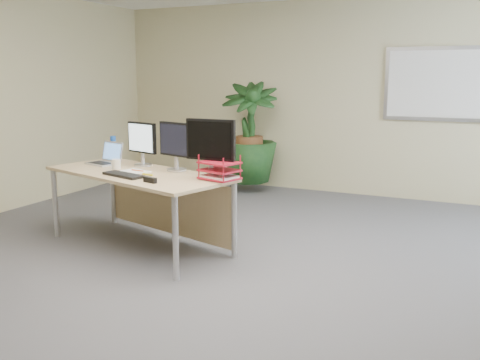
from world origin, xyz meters
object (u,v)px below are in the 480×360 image
at_px(monitor_left, 142,141).
at_px(monitor_right, 176,143).
at_px(desk, 147,187).
at_px(floor_plant, 249,140).
at_px(laptop, 106,158).

height_order(monitor_left, monitor_right, monitor_right).
xyz_separation_m(desk, monitor_left, (-0.20, 0.22, 0.41)).
distance_m(floor_plant, monitor_left, 2.47).
xyz_separation_m(floor_plant, monitor_right, (0.37, -2.55, 0.27)).
height_order(floor_plant, monitor_right, floor_plant).
relative_size(desk, floor_plant, 1.40).
bearing_deg(desk, floor_plant, 92.27).
height_order(monitor_right, laptop, monitor_right).
xyz_separation_m(floor_plant, laptop, (-0.51, -2.51, 0.06)).
xyz_separation_m(floor_plant, monitor_left, (-0.09, -2.46, 0.25)).
bearing_deg(monitor_left, laptop, -172.27).
bearing_deg(laptop, monitor_left, 7.73).
bearing_deg(monitor_right, laptop, 177.25).
bearing_deg(monitor_left, monitor_right, -12.05).
xyz_separation_m(monitor_right, laptop, (-0.88, 0.04, -0.21)).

